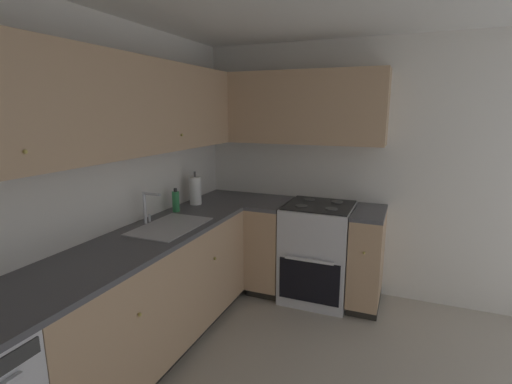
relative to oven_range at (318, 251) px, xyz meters
The scene contains 13 objects.
wall_back 2.33m from the oven_range, 145.01° to the left, with size 4.27×0.05×2.42m, color silver.
wall_right 0.94m from the oven_range, 57.32° to the right, with size 0.05×3.53×2.42m, color silver.
lower_cabinets_back 1.65m from the oven_range, 145.19° to the left, with size 2.07×0.62×0.88m.
countertop_back 1.70m from the oven_range, 145.31° to the left, with size 3.27×0.60×0.04m, color #4C4C51.
lower_cabinets_right 0.06m from the oven_range, 107.62° to the left, with size 0.62×1.23×0.88m.
countertop_right 0.44m from the oven_range, 110.39° to the left, with size 0.60×1.23×0.03m.
oven_range is the anchor object (origin of this frame).
upper_cabinets_back 2.29m from the oven_range, 144.57° to the left, with size 2.95×0.34×0.66m.
upper_cabinets_right 1.39m from the oven_range, 70.91° to the left, with size 0.32×1.78×0.66m.
sink 1.47m from the oven_range, 139.81° to the left, with size 0.62×0.40×0.10m.
faucet 1.66m from the oven_range, 133.76° to the left, with size 0.07×0.16×0.25m.
soap_bottle 1.42m from the oven_range, 121.45° to the left, with size 0.06×0.06×0.21m.
paper_towel_roll 1.30m from the oven_range, 109.46° to the left, with size 0.11×0.11×0.32m.
Camera 1 is at (-1.56, -0.26, 1.78)m, focal length 26.38 mm.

